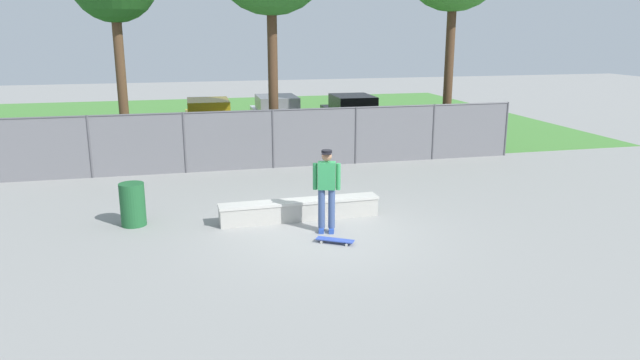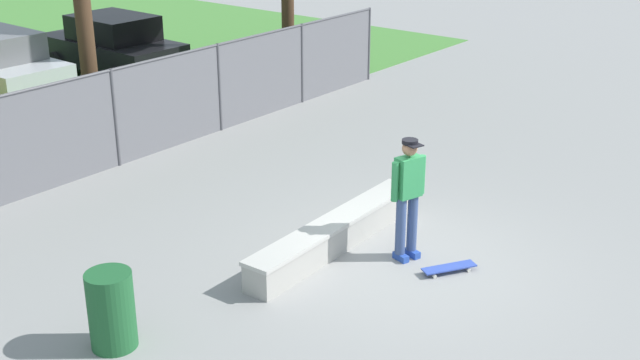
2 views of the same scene
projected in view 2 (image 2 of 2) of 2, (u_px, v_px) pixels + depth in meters
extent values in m
plane|color=gray|center=(403.00, 262.00, 11.94)|extent=(80.00, 80.00, 0.00)
cube|color=#A8A59E|center=(335.00, 236.00, 12.28)|extent=(3.75, 0.56, 0.42)
cube|color=beige|center=(336.00, 221.00, 12.19)|extent=(3.79, 0.60, 0.06)
cube|color=#2647A5|center=(412.00, 253.00, 12.08)|extent=(0.18, 0.28, 0.10)
cube|color=#2647A5|center=(401.00, 257.00, 11.97)|extent=(0.18, 0.28, 0.10)
cylinder|color=#384C7A|center=(412.00, 222.00, 11.93)|extent=(0.15, 0.15, 0.88)
cylinder|color=#384C7A|center=(401.00, 226.00, 11.81)|extent=(0.15, 0.15, 0.88)
cube|color=#2D8C4C|center=(409.00, 177.00, 11.59)|extent=(0.43, 0.32, 0.60)
cylinder|color=#2D8C4C|center=(422.00, 175.00, 11.73)|extent=(0.10, 0.10, 0.58)
cylinder|color=#2D8C4C|center=(395.00, 182.00, 11.47)|extent=(0.10, 0.10, 0.58)
sphere|color=#9E7051|center=(410.00, 148.00, 11.44)|extent=(0.22, 0.22, 0.22)
cylinder|color=black|center=(410.00, 142.00, 11.40)|extent=(0.23, 0.23, 0.06)
cube|color=black|center=(416.00, 146.00, 11.31)|extent=(0.23, 0.17, 0.02)
cube|color=#334CB2|center=(449.00, 267.00, 11.61)|extent=(0.79, 0.59, 0.02)
cube|color=#B2B2B7|center=(432.00, 271.00, 11.53)|extent=(0.12, 0.15, 0.02)
cube|color=#B2B2B7|center=(466.00, 265.00, 11.70)|extent=(0.12, 0.15, 0.02)
cylinder|color=silver|center=(429.00, 271.00, 11.61)|extent=(0.06, 0.05, 0.05)
cylinder|color=silver|center=(435.00, 276.00, 11.46)|extent=(0.06, 0.05, 0.05)
cylinder|color=silver|center=(463.00, 265.00, 11.79)|extent=(0.06, 0.05, 0.05)
cylinder|color=silver|center=(469.00, 270.00, 11.64)|extent=(0.06, 0.05, 0.05)
cylinder|color=#4C4C51|center=(115.00, 118.00, 15.31)|extent=(0.07, 0.07, 1.89)
cylinder|color=#4C4C51|center=(219.00, 88.00, 17.32)|extent=(0.07, 0.07, 1.89)
cylinder|color=#4C4C51|center=(302.00, 64.00, 19.33)|extent=(0.07, 0.07, 1.89)
cylinder|color=#4C4C51|center=(369.00, 44.00, 21.34)|extent=(0.07, 0.07, 1.89)
cylinder|color=#4C4C51|center=(110.00, 70.00, 14.97)|extent=(16.54, 0.05, 0.05)
cube|color=slate|center=(115.00, 118.00, 15.31)|extent=(16.54, 0.01, 1.89)
cylinder|color=#47301E|center=(84.00, 22.00, 15.35)|extent=(0.32, 0.32, 5.24)
cylinder|color=black|center=(1.00, 71.00, 21.26)|extent=(0.23, 0.64, 0.64)
cylinder|color=black|center=(60.00, 87.00, 19.72)|extent=(0.23, 0.64, 0.64)
cube|color=black|center=(112.00, 52.00, 21.70)|extent=(1.88, 4.23, 0.70)
cube|color=black|center=(113.00, 28.00, 21.37)|extent=(1.64, 2.13, 0.64)
cylinder|color=black|center=(56.00, 64.00, 21.95)|extent=(0.23, 0.64, 0.64)
cylinder|color=black|center=(111.00, 52.00, 23.25)|extent=(0.23, 0.64, 0.64)
cylinder|color=black|center=(116.00, 79.00, 20.42)|extent=(0.23, 0.64, 0.64)
cylinder|color=black|center=(171.00, 66.00, 21.71)|extent=(0.23, 0.64, 0.64)
cylinder|color=#1E592D|center=(111.00, 310.00, 9.71)|extent=(0.56, 0.56, 0.98)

